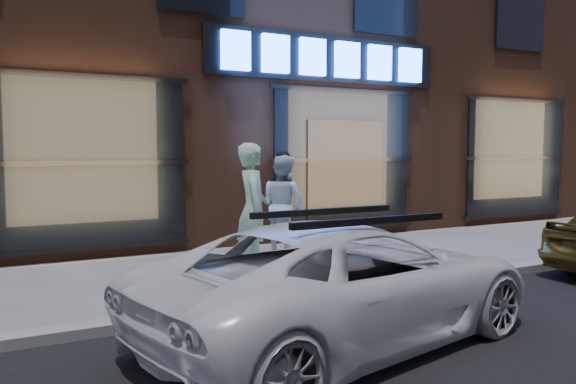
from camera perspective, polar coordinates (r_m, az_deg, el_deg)
ground at (r=8.69m, az=20.24°, el=-8.05°), size 90.00×90.00×0.00m
curb at (r=8.67m, az=20.25°, el=-7.66°), size 60.00×0.25×0.12m
storefront_building at (r=15.41m, az=-2.78°, el=16.89°), size 30.20×8.28×10.30m
man_bowtie at (r=8.11m, az=-3.58°, el=-1.78°), size 0.64×0.80×1.92m
man_cap at (r=9.56m, az=-0.51°, el=-1.38°), size 0.89×1.01×1.73m
white_suv at (r=5.41m, az=5.83°, el=-9.07°), size 4.49×2.78×1.16m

